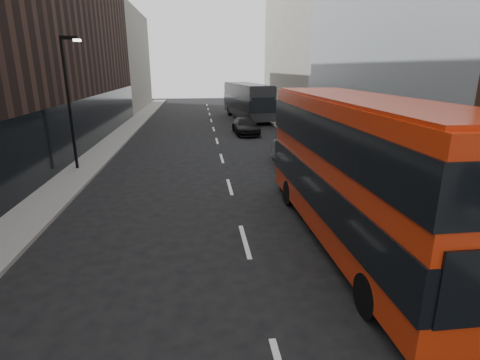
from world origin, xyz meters
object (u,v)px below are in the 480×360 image
object	(u,v)px
grey_bus	(247,100)
car_a	(307,183)
street_lamp	(70,95)
car_c	(245,126)
car_b	(288,153)
red_bus	(358,166)

from	to	relation	value
grey_bus	car_a	distance (m)	26.98
street_lamp	grey_bus	size ratio (longest dim) A/B	0.57
grey_bus	car_c	xyz separation A→B (m)	(-1.43, -9.93, -1.38)
car_a	car_b	bearing A→B (deg)	77.68
red_bus	car_c	bearing A→B (deg)	91.70
car_a	car_c	world-z (taller)	car_c
car_b	car_c	world-z (taller)	same
street_lamp	red_bus	xyz separation A→B (m)	(11.73, -10.46, -1.55)
red_bus	car_b	distance (m)	10.64
car_b	grey_bus	bearing A→B (deg)	93.57
red_bus	car_b	xyz separation A→B (m)	(0.30, 10.46, -1.93)
red_bus	car_b	world-z (taller)	red_bus
car_b	street_lamp	bearing A→B (deg)	-175.65
grey_bus	car_c	size ratio (longest dim) A/B	2.53
street_lamp	car_a	xyz separation A→B (m)	(11.49, -6.00, -3.48)
red_bus	car_a	size ratio (longest dim) A/B	2.87
grey_bus	car_b	xyz separation A→B (m)	(-0.29, -20.93, -1.38)
street_lamp	grey_bus	bearing A→B (deg)	59.54
grey_bus	red_bus	bearing A→B (deg)	-98.65
street_lamp	car_b	xyz separation A→B (m)	(12.02, 0.00, -3.48)
car_a	car_b	world-z (taller)	car_b
street_lamp	red_bus	distance (m)	15.79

